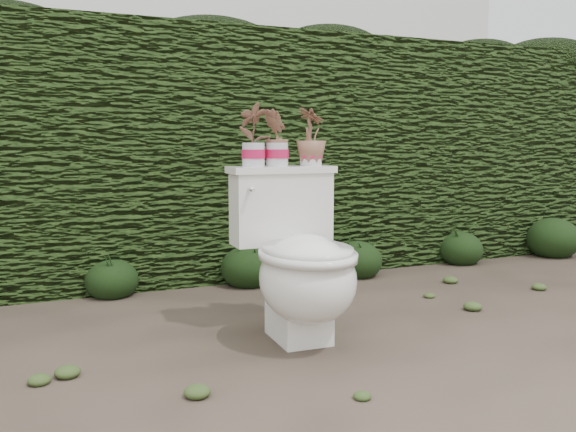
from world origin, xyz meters
name	(u,v)px	position (x,y,z in m)	size (l,w,h in m)	color
ground	(331,331)	(0.00, 0.00, 0.00)	(60.00, 60.00, 0.00)	brown
hedge	(226,155)	(0.00, 1.60, 0.80)	(8.00, 1.00, 1.60)	#2C4517
house_wall	(168,60)	(0.60, 6.00, 2.00)	(8.00, 3.50, 4.00)	silver
toilet	(300,263)	(-0.19, -0.07, 0.36)	(0.51, 0.70, 0.78)	white
potted_plant_left	(253,136)	(-0.32, 0.18, 0.91)	(0.15, 0.10, 0.28)	#296A21
potted_plant_center	(277,139)	(-0.20, 0.17, 0.90)	(0.14, 0.11, 0.25)	#296A21
potted_plant_right	(311,138)	(-0.03, 0.17, 0.91)	(0.15, 0.15, 0.26)	#296A21
liriope_clump_2	(112,275)	(-0.86, 1.10, 0.12)	(0.30, 0.30, 0.24)	black
liriope_clump_3	(248,263)	(-0.04, 1.04, 0.14)	(0.35, 0.35, 0.28)	black
liriope_clump_4	(357,256)	(0.71, 0.99, 0.13)	(0.33, 0.33, 0.27)	black
liriope_clump_5	(461,246)	(1.63, 1.07, 0.13)	(0.33, 0.33, 0.26)	black
liriope_clump_6	(553,235)	(2.48, 1.01, 0.16)	(0.41, 0.41, 0.33)	black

